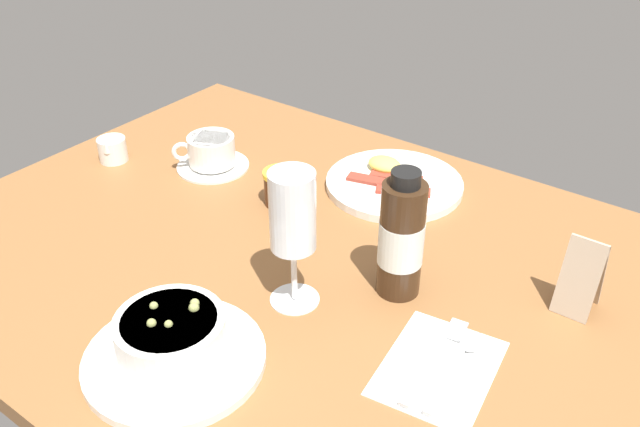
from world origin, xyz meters
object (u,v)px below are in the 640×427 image
object	(u,v)px
coffee_cup	(211,153)
creamer_jug	(112,149)
breakfast_plate	(394,183)
menu_card	(582,274)
porridge_bowl	(172,343)
cutlery_setting	(441,365)
sauce_bottle_brown	(401,239)
jam_jar	(280,187)
wine_glass	(293,218)

from	to	relation	value
coffee_cup	creamer_jug	distance (cm)	18.74
breakfast_plate	menu_card	xyz separation A→B (cm)	(35.83, -12.73, 4.47)
porridge_bowl	cutlery_setting	distance (cm)	32.15
cutlery_setting	sauce_bottle_brown	xyz separation A→B (cm)	(-11.77, 9.49, 8.28)
jam_jar	menu_card	xyz separation A→B (cm)	(48.16, 2.86, 2.38)
porridge_bowl	menu_card	size ratio (longest dim) A/B	2.02
wine_glass	sauce_bottle_brown	bearing A→B (deg)	45.35
jam_jar	sauce_bottle_brown	xyz separation A→B (cm)	(27.27, -8.01, 5.51)
cutlery_setting	sauce_bottle_brown	world-z (taller)	sauce_bottle_brown
cutlery_setting	breakfast_plate	distance (cm)	42.54
wine_glass	breakfast_plate	size ratio (longest dim) A/B	0.84
cutlery_setting	menu_card	size ratio (longest dim) A/B	1.65
creamer_jug	menu_card	distance (cm)	83.07
cutlery_setting	breakfast_plate	xyz separation A→B (cm)	(-26.71, 33.10, 0.68)
porridge_bowl	cutlery_setting	xyz separation A→B (cm)	(26.17, 18.46, -2.90)
cutlery_setting	coffee_cup	world-z (taller)	coffee_cup
porridge_bowl	sauce_bottle_brown	distance (cm)	31.90
porridge_bowl	menu_card	bearing A→B (deg)	47.73
coffee_cup	jam_jar	bearing A→B (deg)	-7.29
cutlery_setting	breakfast_plate	bearing A→B (deg)	128.90
cutlery_setting	menu_card	bearing A→B (deg)	65.89
coffee_cup	sauce_bottle_brown	size ratio (longest dim) A/B	0.70
porridge_bowl	menu_card	distance (cm)	52.51
creamer_jug	sauce_bottle_brown	bearing A→B (deg)	-1.28
coffee_cup	sauce_bottle_brown	world-z (taller)	sauce_bottle_brown
coffee_cup	creamer_jug	world-z (taller)	coffee_cup
coffee_cup	creamer_jug	xyz separation A→B (cm)	(-16.47, -8.92, -0.61)
porridge_bowl	creamer_jug	bearing A→B (deg)	148.14
wine_glass	sauce_bottle_brown	xyz separation A→B (cm)	(10.04, 10.16, -4.70)
sauce_bottle_brown	porridge_bowl	bearing A→B (deg)	-117.26
creamer_jug	sauce_bottle_brown	distance (cm)	61.92
jam_jar	breakfast_plate	bearing A→B (deg)	51.66
creamer_jug	menu_card	world-z (taller)	menu_card
porridge_bowl	sauce_bottle_brown	bearing A→B (deg)	62.74
breakfast_plate	jam_jar	bearing A→B (deg)	-128.34
sauce_bottle_brown	creamer_jug	bearing A→B (deg)	178.72
breakfast_plate	menu_card	distance (cm)	38.28
cutlery_setting	jam_jar	size ratio (longest dim) A/B	3.01
menu_card	wine_glass	bearing A→B (deg)	-145.77
sauce_bottle_brown	cutlery_setting	bearing A→B (deg)	-38.89
porridge_bowl	wine_glass	distance (cm)	20.91
porridge_bowl	jam_jar	size ratio (longest dim) A/B	3.67
creamer_jug	cutlery_setting	bearing A→B (deg)	-8.43
creamer_jug	sauce_bottle_brown	world-z (taller)	sauce_bottle_brown
wine_glass	sauce_bottle_brown	world-z (taller)	wine_glass
menu_card	jam_jar	bearing A→B (deg)	-176.60
breakfast_plate	menu_card	world-z (taller)	menu_card
sauce_bottle_brown	menu_card	distance (cm)	23.76
creamer_jug	wine_glass	bearing A→B (deg)	-12.62
sauce_bottle_brown	breakfast_plate	size ratio (longest dim) A/B	0.79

